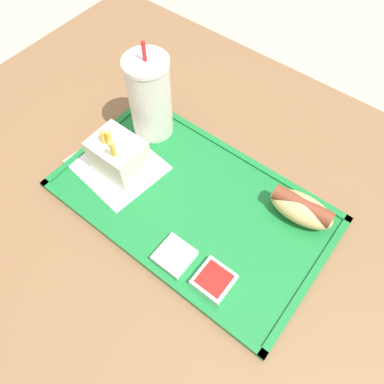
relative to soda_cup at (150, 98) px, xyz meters
The scene contains 9 objects.
ground_plane 0.82m from the soda_cup, 32.36° to the right, with size 8.00×8.00×0.00m, color #ADA393.
dining_table 0.48m from the soda_cup, 32.36° to the right, with size 1.14×0.87×0.71m.
food_tray 0.20m from the soda_cup, 27.59° to the right, with size 0.48×0.28×0.01m.
paper_napkin 0.14m from the soda_cup, 86.85° to the right, with size 0.17×0.15×0.00m.
soda_cup is the anchor object (origin of this frame).
hot_dog_far 0.33m from the soda_cup, ahead, with size 0.11×0.06×0.05m.
fries_carton 0.12m from the soda_cup, 81.37° to the right, with size 0.09×0.07×0.11m.
sauce_cup_mayo 0.29m from the soda_cup, 41.91° to the right, with size 0.05×0.05×0.02m.
sauce_cup_ketchup 0.34m from the soda_cup, 32.63° to the right, with size 0.05×0.05×0.02m.
Camera 1 is at (0.22, -0.25, 1.29)m, focal length 35.00 mm.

